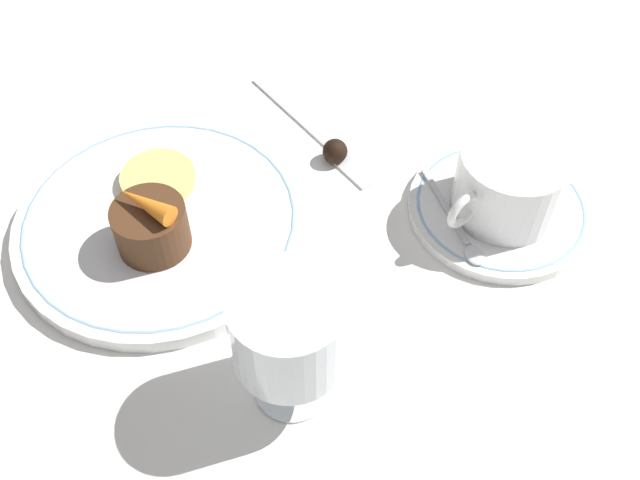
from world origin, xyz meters
name	(u,v)px	position (x,y,z in m)	size (l,w,h in m)	color
ground_plane	(219,248)	(0.00, 0.00, 0.00)	(3.00, 3.00, 0.00)	white
dinner_plate	(161,222)	(0.03, -0.05, 0.01)	(0.25, 0.25, 0.01)	white
saucer	(500,208)	(-0.22, 0.12, 0.01)	(0.16, 0.16, 0.01)	white
coffee_cup	(510,181)	(-0.21, 0.12, 0.04)	(0.12, 0.09, 0.06)	white
spoon	(457,226)	(-0.17, 0.11, 0.01)	(0.05, 0.11, 0.00)	silver
wine_glass	(289,334)	(0.03, 0.14, 0.08)	(0.08, 0.08, 0.11)	silver
fork	(325,141)	(-0.15, -0.04, 0.00)	(0.02, 0.19, 0.01)	silver
dessert_cake	(151,227)	(0.04, -0.03, 0.03)	(0.06, 0.06, 0.04)	#4C2D19
carrot_garnish	(145,203)	(0.04, -0.03, 0.06)	(0.03, 0.05, 0.02)	orange
pineapple_slice	(158,179)	(0.01, -0.08, 0.02)	(0.07, 0.07, 0.01)	#EFE075
chocolate_truffle	(335,151)	(-0.14, -0.02, 0.01)	(0.02, 0.02, 0.02)	black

